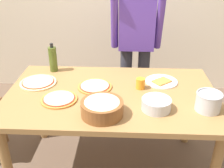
# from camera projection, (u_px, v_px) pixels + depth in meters

# --- Properties ---
(ground) EXTENTS (8.00, 8.00, 0.00)m
(ground) POSITION_uv_depth(u_px,v_px,m) (112.00, 167.00, 2.38)
(ground) COLOR brown
(dining_table) EXTENTS (1.60, 0.96, 0.76)m
(dining_table) POSITION_uv_depth(u_px,v_px,m) (112.00, 103.00, 2.07)
(dining_table) COLOR olive
(dining_table) RESTS_ON ground
(person_cook) EXTENTS (0.49, 0.25, 1.62)m
(person_cook) POSITION_uv_depth(u_px,v_px,m) (136.00, 40.00, 2.60)
(person_cook) COLOR #2D2D38
(person_cook) RESTS_ON ground
(pizza_raw_on_board) EXTENTS (0.29, 0.29, 0.02)m
(pizza_raw_on_board) POSITION_uv_depth(u_px,v_px,m) (38.00, 82.00, 2.16)
(pizza_raw_on_board) COLOR beige
(pizza_raw_on_board) RESTS_ON dining_table
(pizza_cooked_on_tray) EXTENTS (0.27, 0.27, 0.02)m
(pizza_cooked_on_tray) POSITION_uv_depth(u_px,v_px,m) (95.00, 86.00, 2.10)
(pizza_cooked_on_tray) COLOR #C67A33
(pizza_cooked_on_tray) RESTS_ON dining_table
(pizza_second_cooked) EXTENTS (0.26, 0.26, 0.02)m
(pizza_second_cooked) POSITION_uv_depth(u_px,v_px,m) (59.00, 99.00, 1.93)
(pizza_second_cooked) COLOR #C67A33
(pizza_second_cooked) RESTS_ON dining_table
(plate_with_slice) EXTENTS (0.26, 0.26, 0.02)m
(plate_with_slice) POSITION_uv_depth(u_px,v_px,m) (161.00, 81.00, 2.18)
(plate_with_slice) COLOR white
(plate_with_slice) RESTS_ON dining_table
(popcorn_bowl) EXTENTS (0.28, 0.28, 0.11)m
(popcorn_bowl) POSITION_uv_depth(u_px,v_px,m) (102.00, 107.00, 1.74)
(popcorn_bowl) COLOR brown
(popcorn_bowl) RESTS_ON dining_table
(mixing_bowl_steel) EXTENTS (0.20, 0.20, 0.08)m
(mixing_bowl_steel) POSITION_uv_depth(u_px,v_px,m) (156.00, 104.00, 1.80)
(mixing_bowl_steel) COLOR #B7B7BC
(mixing_bowl_steel) RESTS_ON dining_table
(olive_oil_bottle) EXTENTS (0.07, 0.07, 0.26)m
(olive_oil_bottle) POSITION_uv_depth(u_px,v_px,m) (53.00, 59.00, 2.33)
(olive_oil_bottle) COLOR #47561E
(olive_oil_bottle) RESTS_ON dining_table
(steel_pot) EXTENTS (0.17, 0.17, 0.13)m
(steel_pot) POSITION_uv_depth(u_px,v_px,m) (208.00, 101.00, 1.79)
(steel_pot) COLOR #B7B7BC
(steel_pot) RESTS_ON dining_table
(cup_orange) EXTENTS (0.07, 0.07, 0.08)m
(cup_orange) POSITION_uv_depth(u_px,v_px,m) (140.00, 83.00, 2.07)
(cup_orange) COLOR orange
(cup_orange) RESTS_ON dining_table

